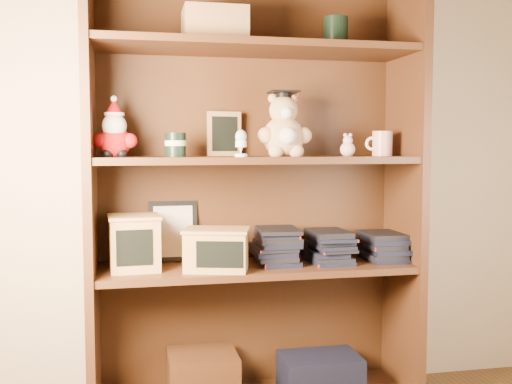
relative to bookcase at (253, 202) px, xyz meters
The scene contains 16 objects.
bookcase is the anchor object (origin of this frame).
shelf_lower 0.25m from the bookcase, 87.06° to the right, with size 1.14×0.33×0.02m.
shelf_upper 0.17m from the bookcase, 87.06° to the right, with size 1.14×0.33×0.02m.
santa_plush 0.56m from the bookcase, behind, with size 0.15×0.11×0.22m.
teachers_tin 0.36m from the bookcase, behind, with size 0.08×0.08×0.08m.
chalkboard_plaque 0.28m from the bookcase, 146.33° to the left, with size 0.13×0.08×0.17m.
egg_cup 0.26m from the bookcase, 117.97° to the right, with size 0.04×0.04×0.09m.
grad_teddy_bear 0.29m from the bookcase, 28.92° to the right, with size 0.20×0.17×0.25m.
pink_figurine 0.41m from the bookcase, ahead, with size 0.06×0.06×0.09m.
teacher_mug 0.54m from the bookcase, ahead, with size 0.11×0.08×0.09m.
certificate_frame 0.32m from the bookcase, 163.15° to the left, with size 0.18×0.05×0.23m.
treats_box 0.46m from the bookcase, behind, with size 0.19×0.19×0.19m.
pencils_box 0.25m from the bookcase, 142.66° to the right, with size 0.26×0.22×0.15m.
book_stack_left 0.19m from the bookcase, 32.70° to the right, with size 0.14×0.20×0.13m.
book_stack_mid 0.34m from the bookcase, ahead, with size 0.14×0.20×0.13m.
book_stack_right 0.54m from the bookcase, ahead, with size 0.14×0.20×0.10m.
Camera 1 is at (-0.40, -0.83, 0.99)m, focal length 42.00 mm.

